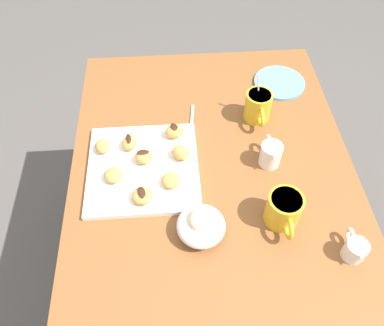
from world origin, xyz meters
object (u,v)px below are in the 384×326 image
(dining_table, at_px, (211,191))
(beignet_6, at_px, (174,131))
(pastry_plate_square, at_px, (143,169))
(cream_pitcher_white, at_px, (271,153))
(beignet_3, at_px, (102,146))
(coffee_mug_mustard_right, at_px, (284,209))
(beignet_1, at_px, (129,143))
(coffee_mug_mustard_left, at_px, (258,106))
(beignet_0, at_px, (142,196))
(chocolate_sauce_pitcher, at_px, (355,249))
(saucer_sky_left, at_px, (279,83))
(ice_cream_bowl, at_px, (201,225))
(beignet_7, at_px, (144,157))
(beignet_4, at_px, (181,153))
(beignet_2, at_px, (113,175))
(beignet_5, at_px, (171,180))

(dining_table, relative_size, beignet_6, 19.10)
(dining_table, relative_size, pastry_plate_square, 3.37)
(cream_pitcher_white, xyz_separation_m, beignet_3, (-0.07, -0.47, -0.01))
(pastry_plate_square, height_order, coffee_mug_mustard_right, coffee_mug_mustard_right)
(beignet_1, bearing_deg, coffee_mug_mustard_left, 105.01)
(beignet_0, bearing_deg, dining_table, 119.05)
(chocolate_sauce_pitcher, bearing_deg, beignet_0, -110.19)
(beignet_1, distance_m, beignet_6, 0.13)
(beignet_0, distance_m, beignet_3, 0.21)
(coffee_mug_mustard_left, xyz_separation_m, saucer_sky_left, (-0.15, 0.11, -0.05))
(coffee_mug_mustard_left, distance_m, beignet_1, 0.40)
(coffee_mug_mustard_left, height_order, beignet_1, coffee_mug_mustard_left)
(beignet_1, xyz_separation_m, beignet_3, (0.01, -0.08, -0.00))
(beignet_1, bearing_deg, beignet_3, -84.95)
(ice_cream_bowl, xyz_separation_m, beignet_7, (-0.23, -0.14, -0.00))
(beignet_4, bearing_deg, cream_pitcher_white, 84.52)
(beignet_0, bearing_deg, cream_pitcher_white, 107.13)
(dining_table, relative_size, beignet_3, 21.16)
(ice_cream_bowl, height_order, beignet_4, ice_cream_bowl)
(beignet_1, bearing_deg, beignet_2, -20.07)
(dining_table, distance_m, beignet_1, 0.29)
(coffee_mug_mustard_right, relative_size, cream_pitcher_white, 1.21)
(beignet_4, relative_size, beignet_5, 0.99)
(chocolate_sauce_pitcher, relative_size, beignet_1, 1.77)
(coffee_mug_mustard_right, relative_size, beignet_0, 2.34)
(beignet_4, xyz_separation_m, beignet_6, (-0.08, -0.01, 0.00))
(chocolate_sauce_pitcher, bearing_deg, pastry_plate_square, -119.96)
(coffee_mug_mustard_left, xyz_separation_m, coffee_mug_mustard_right, (0.36, 0.00, -0.00))
(chocolate_sauce_pitcher, distance_m, beignet_0, 0.53)
(beignet_5, xyz_separation_m, beignet_7, (-0.08, -0.07, 0.00))
(saucer_sky_left, bearing_deg, beignet_4, -48.82)
(dining_table, bearing_deg, ice_cream_bowl, -13.91)
(cream_pitcher_white, distance_m, beignet_5, 0.29)
(coffee_mug_mustard_left, bearing_deg, beignet_1, -74.99)
(coffee_mug_mustard_left, distance_m, beignet_6, 0.27)
(beignet_2, distance_m, beignet_3, 0.11)
(beignet_1, bearing_deg, dining_table, 72.30)
(chocolate_sauce_pitcher, height_order, beignet_5, chocolate_sauce_pitcher)
(beignet_4, bearing_deg, ice_cream_bowl, 9.13)
(pastry_plate_square, xyz_separation_m, beignet_7, (-0.02, 0.00, 0.03))
(chocolate_sauce_pitcher, xyz_separation_m, beignet_7, (-0.31, -0.50, 0.00))
(dining_table, relative_size, saucer_sky_left, 6.08)
(beignet_0, relative_size, beignet_6, 1.00)
(beignet_0, bearing_deg, beignet_3, -146.96)
(pastry_plate_square, relative_size, coffee_mug_mustard_right, 2.42)
(coffee_mug_mustard_left, xyz_separation_m, beignet_3, (0.11, -0.46, -0.02))
(beignet_5, bearing_deg, chocolate_sauce_pitcher, 61.72)
(beignet_3, xyz_separation_m, beignet_5, (0.13, 0.19, -0.00))
(beignet_6, bearing_deg, beignet_1, -76.04)
(dining_table, bearing_deg, pastry_plate_square, -88.93)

